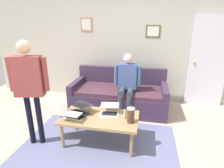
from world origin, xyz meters
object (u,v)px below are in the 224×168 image
at_px(laptop_left, 73,115).
at_px(french_press, 131,115).
at_px(person_seated, 127,81).
at_px(laptop_center, 110,111).
at_px(laptop_right, 80,111).
at_px(coffee_table, 100,119).
at_px(person_standing, 29,81).
at_px(interior_door, 208,62).
at_px(couch, 119,96).

relative_size(laptop_left, french_press, 1.35).
distance_m(laptop_left, person_seated, 1.39).
bearing_deg(laptop_center, laptop_right, 10.32).
relative_size(coffee_table, person_standing, 0.73).
bearing_deg(laptop_left, french_press, -176.93).
height_order(coffee_table, person_seated, person_seated).
relative_size(laptop_center, person_standing, 0.22).
distance_m(person_standing, person_seated, 1.85).
relative_size(interior_door, laptop_left, 5.88).
xyz_separation_m(interior_door, laptop_left, (2.41, 2.03, -0.52)).
xyz_separation_m(laptop_left, person_standing, (0.61, 0.09, 0.55)).
bearing_deg(laptop_left, couch, -109.26).
relative_size(coffee_table, laptop_right, 2.74).
height_order(interior_door, laptop_left, interior_door).
height_order(interior_door, laptop_center, interior_door).
height_order(person_standing, person_seated, person_standing).
bearing_deg(person_standing, couch, -126.15).
bearing_deg(laptop_right, person_standing, 21.17).
bearing_deg(coffee_table, couch, -94.61).
distance_m(laptop_left, laptop_right, 0.17).
bearing_deg(interior_door, person_seated, 26.12).
xyz_separation_m(laptop_center, person_standing, (1.13, 0.34, 0.54)).
relative_size(couch, coffee_table, 1.71).
xyz_separation_m(french_press, person_standing, (1.49, 0.14, 0.47)).
xyz_separation_m(interior_door, person_standing, (3.02, 2.13, 0.03)).
bearing_deg(french_press, interior_door, -127.66).
bearing_deg(interior_door, person_standing, 35.14).
xyz_separation_m(couch, french_press, (-0.39, 1.37, 0.28)).
relative_size(laptop_center, laptop_right, 0.83).
bearing_deg(laptop_right, laptop_left, 73.91).
distance_m(interior_door, coffee_table, 2.85).
height_order(laptop_center, person_seated, person_seated).
bearing_deg(french_press, couch, -74.22).
distance_m(interior_door, couch, 2.14).
xyz_separation_m(french_press, person_seated, (0.19, -1.14, 0.15)).
bearing_deg(interior_door, couch, 17.84).
xyz_separation_m(coffee_table, person_standing, (1.00, 0.22, 0.64)).
bearing_deg(interior_door, french_press, 52.34).
relative_size(couch, laptop_right, 4.68).
height_order(laptop_right, person_seated, person_seated).
bearing_deg(interior_door, laptop_right, 38.35).
height_order(interior_door, french_press, interior_door).
relative_size(couch, person_seated, 1.60).
height_order(laptop_right, person_standing, person_standing).
bearing_deg(couch, interior_door, -162.16).
bearing_deg(laptop_left, interior_door, -139.89).
height_order(coffee_table, person_standing, person_standing).
height_order(couch, laptop_center, couch).
xyz_separation_m(coffee_table, laptop_right, (0.34, -0.04, 0.09)).
bearing_deg(laptop_left, person_standing, 8.78).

